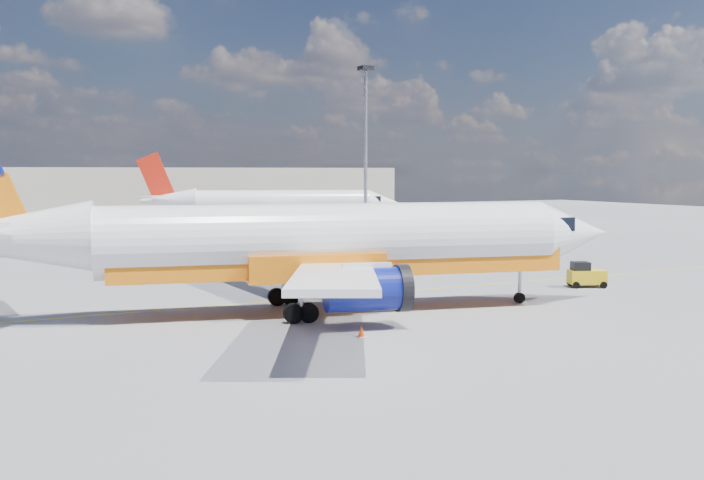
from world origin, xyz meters
name	(u,v)px	position (x,y,z in m)	size (l,w,h in m)	color
ground	(372,303)	(0.00, 0.00, 0.00)	(240.00, 240.00, 0.00)	slate
taxi_line	(349,295)	(0.00, 3.00, 0.01)	(70.00, 0.15, 0.01)	yellow
terminal_main	(161,195)	(5.00, 75.00, 4.00)	(70.00, 14.00, 8.00)	#A9A392
main_jet	(311,244)	(-4.35, -1.30, 3.71)	(36.87, 28.39, 11.12)	white
second_jet	(275,205)	(14.20, 52.59, 3.29)	(32.37, 24.53, 9.86)	white
gse_tug	(586,275)	(15.34, -0.78, 0.78)	(2.63, 2.23, 1.65)	black
traffic_cone	(361,331)	(-4.75, -7.98, 0.26)	(0.38, 0.38, 0.53)	white
floodlight_mast	(366,136)	(19.16, 37.69, 11.34)	(1.38, 1.38, 18.92)	#9898A0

